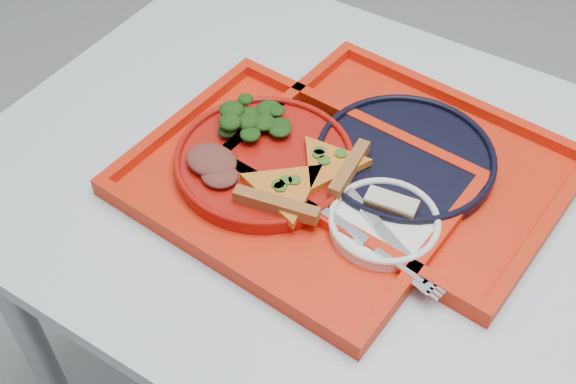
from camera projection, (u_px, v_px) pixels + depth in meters
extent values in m
cube|color=#B1BBC7|center=(514.00, 265.00, 0.97)|extent=(1.60, 0.80, 0.03)
cylinder|color=gray|center=(30.00, 336.00, 1.32)|extent=(0.05, 0.05, 0.72)
cylinder|color=gray|center=(232.00, 134.00, 1.69)|extent=(0.05, 0.05, 0.72)
cube|color=red|center=(293.00, 188.00, 1.03)|extent=(0.47, 0.38, 0.01)
cube|color=red|center=(404.00, 166.00, 1.06)|extent=(0.48, 0.39, 0.01)
cylinder|color=#9F100A|center=(264.00, 162.00, 1.05)|extent=(0.26, 0.26, 0.02)
cylinder|color=white|center=(384.00, 224.00, 0.97)|extent=(0.15, 0.15, 0.01)
cylinder|color=black|center=(405.00, 159.00, 1.05)|extent=(0.26, 0.26, 0.02)
ellipsoid|color=black|center=(257.00, 117.00, 1.07)|extent=(0.09, 0.08, 0.05)
ellipsoid|color=brown|center=(211.00, 160.00, 1.02)|extent=(0.08, 0.06, 0.02)
cube|color=#53331B|center=(391.00, 205.00, 0.98)|extent=(0.07, 0.04, 0.02)
cube|color=beige|center=(392.00, 201.00, 0.97)|extent=(0.07, 0.04, 0.00)
cube|color=silver|center=(385.00, 232.00, 0.95)|extent=(0.17, 0.10, 0.01)
cube|color=silver|center=(375.00, 248.00, 0.93)|extent=(0.19, 0.06, 0.01)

